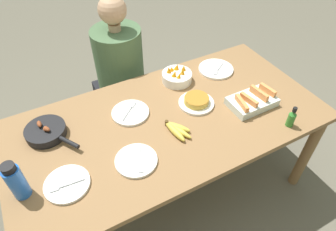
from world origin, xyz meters
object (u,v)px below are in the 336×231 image
(fruit_bowl_mango, at_px, (177,76))
(skillet, at_px, (46,132))
(melon_tray, at_px, (252,101))
(empty_plate_mid_edge, at_px, (136,161))
(water_bottle, at_px, (16,181))
(empty_plate_far_left, at_px, (130,113))
(empty_plate_far_right, at_px, (67,184))
(empty_plate_near_front, at_px, (216,69))
(banana_bunch, at_px, (177,129))
(hot_sauce_bottle, at_px, (292,118))
(frittata_plate_center, at_px, (196,101))
(person_figure, at_px, (122,85))

(fruit_bowl_mango, bearing_deg, skillet, -174.21)
(melon_tray, bearing_deg, empty_plate_mid_edge, -175.58)
(water_bottle, bearing_deg, empty_plate_far_left, 21.79)
(empty_plate_far_right, xyz_separation_m, fruit_bowl_mango, (0.87, 0.46, 0.03))
(empty_plate_near_front, xyz_separation_m, water_bottle, (-1.37, -0.39, 0.09))
(skillet, xyz_separation_m, empty_plate_near_front, (1.19, 0.07, -0.02))
(banana_bunch, bearing_deg, fruit_bowl_mango, 60.25)
(melon_tray, xyz_separation_m, empty_plate_mid_edge, (-0.81, -0.06, -0.02))
(empty_plate_far_left, height_order, hot_sauce_bottle, hot_sauce_bottle)
(empty_plate_far_right, distance_m, empty_plate_mid_edge, 0.35)
(empty_plate_near_front, height_order, fruit_bowl_mango, fruit_bowl_mango)
(frittata_plate_center, xyz_separation_m, fruit_bowl_mango, (0.01, 0.26, 0.02))
(skillet, distance_m, empty_plate_mid_edge, 0.54)
(empty_plate_far_left, height_order, water_bottle, water_bottle)
(fruit_bowl_mango, distance_m, water_bottle, 1.14)
(empty_plate_near_front, distance_m, empty_plate_mid_edge, 0.95)
(water_bottle, bearing_deg, empty_plate_mid_edge, -8.48)
(melon_tray, distance_m, person_figure, 1.05)
(empty_plate_far_right, height_order, empty_plate_mid_edge, same)
(fruit_bowl_mango, bearing_deg, empty_plate_far_right, -151.84)
(skillet, distance_m, empty_plate_far_left, 0.48)
(melon_tray, xyz_separation_m, empty_plate_far_right, (-1.15, -0.03, -0.02))
(fruit_bowl_mango, height_order, water_bottle, water_bottle)
(empty_plate_near_front, relative_size, empty_plate_far_right, 1.11)
(banana_bunch, height_order, water_bottle, water_bottle)
(water_bottle, xyz_separation_m, person_figure, (0.81, 0.84, -0.34))
(empty_plate_far_right, bearing_deg, skillet, 91.86)
(person_figure, bearing_deg, water_bottle, -133.90)
(frittata_plate_center, bearing_deg, empty_plate_far_left, 163.89)
(hot_sauce_bottle, bearing_deg, person_figure, 119.04)
(banana_bunch, distance_m, frittata_plate_center, 0.27)
(empty_plate_near_front, relative_size, empty_plate_mid_edge, 1.11)
(empty_plate_far_right, bearing_deg, empty_plate_far_left, 34.17)
(skillet, relative_size, person_figure, 0.27)
(melon_tray, distance_m, hot_sauce_bottle, 0.25)
(banana_bunch, distance_m, empty_plate_far_left, 0.31)
(empty_plate_mid_edge, relative_size, fruit_bowl_mango, 1.10)
(skillet, relative_size, frittata_plate_center, 1.47)
(empty_plate_far_left, xyz_separation_m, water_bottle, (-0.66, -0.26, 0.09))
(fruit_bowl_mango, bearing_deg, melon_tray, -56.32)
(person_figure, bearing_deg, empty_plate_near_front, -39.33)
(banana_bunch, xyz_separation_m, frittata_plate_center, (0.22, 0.14, 0.00))
(melon_tray, distance_m, fruit_bowl_mango, 0.52)
(empty_plate_near_front, bearing_deg, empty_plate_mid_edge, -150.29)
(banana_bunch, relative_size, hot_sauce_bottle, 1.38)
(skillet, relative_size, empty_plate_near_front, 1.32)
(melon_tray, relative_size, empty_plate_far_left, 1.27)
(skillet, bearing_deg, empty_plate_far_left, 51.03)
(empty_plate_near_front, distance_m, empty_plate_far_left, 0.72)
(banana_bunch, height_order, empty_plate_mid_edge, banana_bunch)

